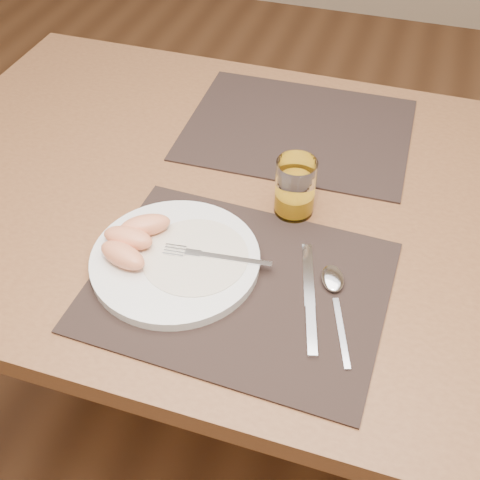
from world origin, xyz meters
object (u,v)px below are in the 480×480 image
object	(u,v)px
fork	(208,255)
placemat_far	(298,129)
spoon	(334,286)
juice_glass	(295,190)
table	(263,229)
knife	(310,306)
plate	(175,260)
placemat_near	(239,286)

from	to	relation	value
fork	placemat_far	bearing A→B (deg)	83.46
spoon	juice_glass	size ratio (longest dim) A/B	1.81
placemat_far	juice_glass	distance (m)	0.26
table	placemat_far	world-z (taller)	placemat_far
knife	spoon	bearing A→B (deg)	60.95
fork	spoon	size ratio (longest dim) A/B	0.93
plate	knife	world-z (taller)	plate
placemat_near	spoon	world-z (taller)	spoon
placemat_near	fork	size ratio (longest dim) A/B	2.57
plate	fork	size ratio (longest dim) A/B	1.54
table	fork	distance (m)	0.22
placemat_near	juice_glass	world-z (taller)	juice_glass
knife	table	bearing A→B (deg)	120.92
placemat_far	spoon	size ratio (longest dim) A/B	2.40
knife	spoon	world-z (taller)	spoon
knife	juice_glass	bearing A→B (deg)	110.65
placemat_near	placemat_far	xyz separation A→B (m)	(-0.01, 0.44, 0.00)
table	plate	xyz separation A→B (m)	(-0.09, -0.21, 0.10)
placemat_far	fork	bearing A→B (deg)	-96.54
knife	spoon	xyz separation A→B (m)	(0.03, 0.05, 0.00)
table	knife	world-z (taller)	knife
fork	spoon	world-z (taller)	fork
placemat_near	placemat_far	distance (m)	0.44
plate	spoon	size ratio (longest dim) A/B	1.44
placemat_near	juice_glass	xyz separation A→B (m)	(0.04, 0.19, 0.05)
juice_glass	placemat_far	bearing A→B (deg)	101.94
plate	spoon	world-z (taller)	plate
placemat_near	plate	bearing A→B (deg)	173.47
fork	juice_glass	size ratio (longest dim) A/B	1.68
table	placemat_near	world-z (taller)	placemat_near
fork	knife	world-z (taller)	fork
placemat_near	spoon	bearing A→B (deg)	14.91
knife	spoon	size ratio (longest dim) A/B	1.15
placemat_near	spoon	xyz separation A→B (m)	(0.14, 0.04, 0.01)
table	placemat_far	xyz separation A→B (m)	(0.01, 0.22, 0.09)
placemat_near	spoon	size ratio (longest dim) A/B	2.40
placemat_far	plate	xyz separation A→B (m)	(-0.10, -0.43, 0.01)
juice_glass	table	bearing A→B (deg)	156.85
table	knife	bearing A→B (deg)	-59.08
fork	spoon	bearing A→B (deg)	2.51
table	knife	size ratio (longest dim) A/B	6.48
spoon	juice_glass	xyz separation A→B (m)	(-0.10, 0.16, 0.04)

